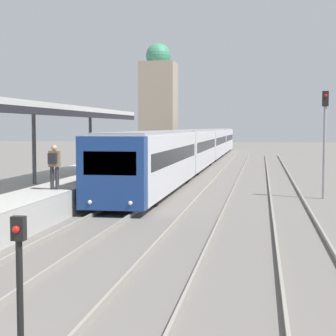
% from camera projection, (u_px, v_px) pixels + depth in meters
% --- Properties ---
extents(platform_canopy, '(4.00, 19.13, 3.17)m').
position_uv_depth(platform_canopy, '(34.00, 109.00, 22.75)').
color(platform_canopy, beige).
rests_on(platform_canopy, station_platform).
extents(person_on_platform, '(0.40, 0.40, 1.66)m').
position_uv_depth(person_on_platform, '(54.00, 163.00, 20.84)').
color(person_on_platform, '#2D2D33').
rests_on(person_on_platform, station_platform).
extents(train_near, '(2.57, 62.60, 3.10)m').
position_uv_depth(train_near, '(201.00, 145.00, 51.17)').
color(train_near, navy).
rests_on(train_near, ground_plane).
extents(signal_post_near, '(0.20, 0.21, 2.02)m').
position_uv_depth(signal_post_near, '(19.00, 268.00, 8.26)').
color(signal_post_near, black).
rests_on(signal_post_near, ground_plane).
extents(signal_mast_far, '(0.28, 0.29, 4.97)m').
position_uv_depth(signal_mast_far, '(325.00, 131.00, 25.81)').
color(signal_mast_far, gray).
rests_on(signal_mast_far, ground_plane).
extents(distant_domed_building, '(4.00, 4.00, 13.01)m').
position_uv_depth(distant_domed_building, '(158.00, 103.00, 65.18)').
color(distant_domed_building, gray).
rests_on(distant_domed_building, ground_plane).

